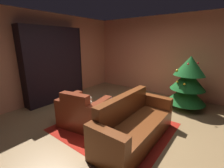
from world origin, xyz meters
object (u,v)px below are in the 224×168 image
Objects in this scene: armchair_red at (84,113)px; book_stack_on_table at (108,105)px; coffee_table at (111,110)px; bookshelf_unit at (58,67)px; bottle_on_table at (111,107)px; couch_red at (134,125)px; decorated_tree at (188,82)px.

armchair_red is 0.58m from book_stack_on_table.
armchair_red is 1.61× the size of coffee_table.
bottle_on_table is at bearing -10.87° from bookshelf_unit.
bookshelf_unit is 2.60m from bottle_on_table.
couch_red is (1.15, 0.23, -0.01)m from armchair_red.
decorated_tree is (0.94, 2.22, 0.21)m from bottle_on_table.
couch_red reaches higher than bottle_on_table.
couch_red is 1.33× the size of decorated_tree.
coffee_table is (2.38, -0.34, -0.68)m from bookshelf_unit.
book_stack_on_table is at bearing 35.40° from armchair_red.
bottle_on_table is at bearing -49.73° from coffee_table.
armchair_red is at bearing -19.64° from bookshelf_unit.
bookshelf_unit is 7.33× the size of bottle_on_table.
armchair_red is at bearing -146.79° from coffee_table.
book_stack_on_table is 0.74× the size of bottle_on_table.
bookshelf_unit is at bearing 169.13° from bottle_on_table.
decorated_tree reaches higher than armchair_red.
bookshelf_unit reaches higher than bottle_on_table.
book_stack_on_table is (2.32, -0.35, -0.58)m from bookshelf_unit.
bookshelf_unit reaches higher than coffee_table.
bookshelf_unit is at bearing 171.74° from couch_red.
armchair_red is 0.76× the size of decorated_tree.
armchair_red is 0.71m from bottle_on_table.
couch_red is 2.27m from decorated_tree.
couch_red is 0.58m from bottle_on_table.
couch_red is 0.74m from book_stack_on_table.
couch_red reaches higher than coffee_table.
bookshelf_unit is at bearing 160.36° from armchair_red.
book_stack_on_table is at bearing -8.58° from bookshelf_unit.
decorated_tree is at bearing 26.75° from bookshelf_unit.
bottle_on_table is 2.42m from decorated_tree.
decorated_tree is (1.06, 2.07, 0.37)m from coffee_table.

